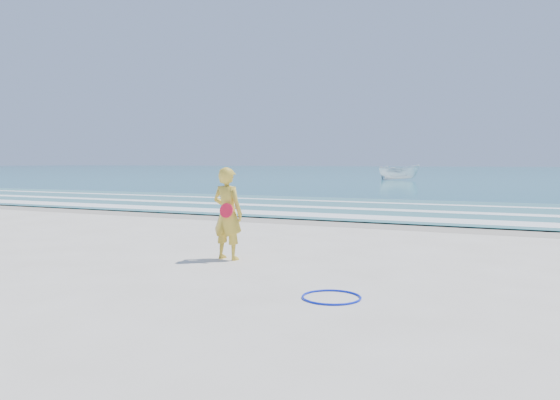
% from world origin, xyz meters
% --- Properties ---
extents(ground, '(400.00, 400.00, 0.00)m').
position_xyz_m(ground, '(0.00, 0.00, 0.00)').
color(ground, silver).
rests_on(ground, ground).
extents(wet_sand, '(400.00, 2.40, 0.00)m').
position_xyz_m(wet_sand, '(0.00, 9.00, 0.00)').
color(wet_sand, '#B2A893').
rests_on(wet_sand, ground).
extents(ocean, '(400.00, 190.00, 0.04)m').
position_xyz_m(ocean, '(0.00, 105.00, 0.02)').
color(ocean, '#19727F').
rests_on(ocean, ground).
extents(shallow, '(400.00, 10.00, 0.01)m').
position_xyz_m(shallow, '(0.00, 14.00, 0.04)').
color(shallow, '#59B7AD').
rests_on(shallow, ocean).
extents(foam_near, '(400.00, 1.40, 0.01)m').
position_xyz_m(foam_near, '(0.00, 10.30, 0.05)').
color(foam_near, white).
rests_on(foam_near, shallow).
extents(foam_mid, '(400.00, 0.90, 0.01)m').
position_xyz_m(foam_mid, '(0.00, 13.20, 0.05)').
color(foam_mid, white).
rests_on(foam_mid, shallow).
extents(foam_far, '(400.00, 0.60, 0.01)m').
position_xyz_m(foam_far, '(0.00, 16.50, 0.05)').
color(foam_far, white).
rests_on(foam_far, shallow).
extents(hoop, '(1.05, 1.05, 0.03)m').
position_xyz_m(hoop, '(2.72, 0.19, 0.01)').
color(hoop, '#0B21D3').
rests_on(hoop, ground).
extents(boat, '(4.09, 2.26, 1.49)m').
position_xyz_m(boat, '(-6.57, 46.31, 0.79)').
color(boat, white).
rests_on(boat, ocean).
extents(woman, '(0.67, 0.48, 1.72)m').
position_xyz_m(woman, '(-0.01, 2.14, 0.86)').
color(woman, gold).
rests_on(woman, ground).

